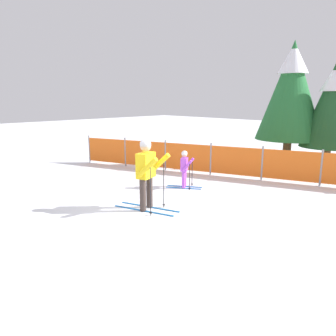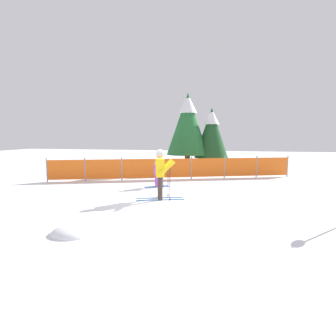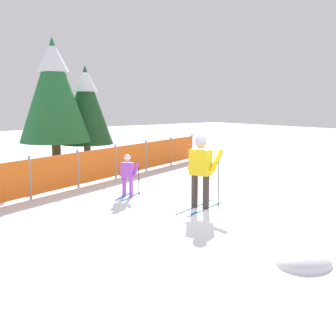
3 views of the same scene
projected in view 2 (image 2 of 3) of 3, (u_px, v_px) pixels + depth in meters
The scene contains 7 objects.
ground_plane at pixel (157, 201), 8.62m from camera, with size 60.00×60.00×0.00m, color white.
skier_adult at pixel (161, 170), 8.74m from camera, with size 1.63×0.90×1.69m.
skier_child at pixel (157, 172), 10.92m from camera, with size 1.01×0.76×1.11m.
safety_fence at pixel (174, 168), 12.93m from camera, with size 11.34×4.17×1.11m.
conifer_far at pixel (188, 123), 15.86m from camera, with size 2.54×2.54×4.71m.
conifer_near at pixel (211, 132), 15.93m from camera, with size 2.06×2.06×3.82m.
snow_mound at pixel (72, 234), 5.71m from camera, with size 0.93×0.79×0.37m, color white.
Camera 2 is at (2.18, -8.15, 2.12)m, focal length 28.00 mm.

